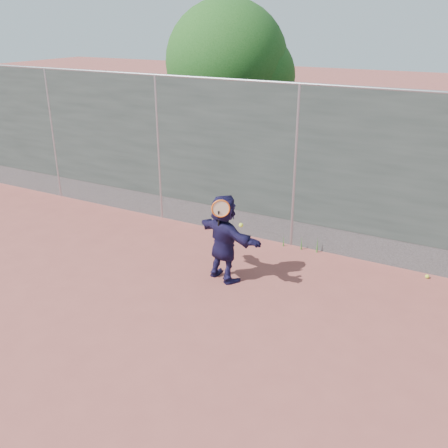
% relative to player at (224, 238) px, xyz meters
% --- Properties ---
extents(ground, '(80.00, 80.00, 0.00)m').
position_rel_player_xyz_m(ground, '(0.49, -1.70, -0.74)').
color(ground, '#9E4C42').
rests_on(ground, ground).
extents(player, '(1.43, 0.88, 1.47)m').
position_rel_player_xyz_m(player, '(0.00, 0.00, 0.00)').
color(player, '#1B163E').
rests_on(player, ground).
extents(ball_ground, '(0.07, 0.07, 0.07)m').
position_rel_player_xyz_m(ball_ground, '(2.99, 1.61, -0.70)').
color(ball_ground, '#D0E733').
rests_on(ball_ground, ground).
extents(fence, '(20.00, 0.06, 3.03)m').
position_rel_player_xyz_m(fence, '(0.49, 1.80, 0.85)').
color(fence, '#38423D').
rests_on(fence, ground).
extents(swing_action, '(0.50, 0.18, 0.51)m').
position_rel_player_xyz_m(swing_action, '(0.08, -0.19, 0.54)').
color(swing_action, orange).
rests_on(swing_action, ground).
extents(tree_left, '(3.15, 3.00, 4.53)m').
position_rel_player_xyz_m(tree_left, '(-2.35, 4.85, 2.20)').
color(tree_left, '#382314').
rests_on(tree_left, ground).
extents(weed_clump, '(0.68, 0.07, 0.30)m').
position_rel_player_xyz_m(weed_clump, '(0.79, 1.69, -0.60)').
color(weed_clump, '#387226').
rests_on(weed_clump, ground).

